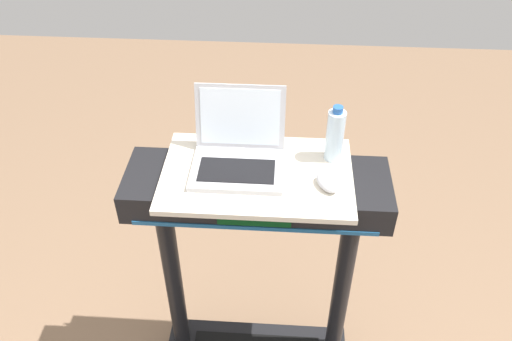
# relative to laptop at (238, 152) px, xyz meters

# --- Properties ---
(desk_board) EXTENTS (0.63, 0.41, 0.02)m
(desk_board) POSITION_rel_laptop_xyz_m (0.07, -0.04, -0.06)
(desk_board) COLOR beige
(desk_board) RESTS_ON treadmill_base
(laptop) EXTENTS (0.30, 0.28, 0.24)m
(laptop) POSITION_rel_laptop_xyz_m (0.00, 0.00, 0.00)
(laptop) COLOR #B7B7BC
(laptop) RESTS_ON desk_board
(computer_mouse) EXTENTS (0.10, 0.12, 0.03)m
(computer_mouse) POSITION_rel_laptop_xyz_m (0.30, -0.10, -0.03)
(computer_mouse) COLOR #B2B2B7
(computer_mouse) RESTS_ON desk_board
(water_bottle) EXTENTS (0.06, 0.06, 0.21)m
(water_bottle) POSITION_rel_laptop_xyz_m (0.32, 0.05, 0.05)
(water_bottle) COLOR silver
(water_bottle) RESTS_ON desk_board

